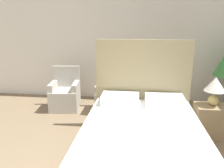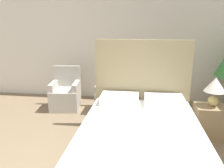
% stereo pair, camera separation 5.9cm
% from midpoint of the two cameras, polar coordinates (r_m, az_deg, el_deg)
% --- Properties ---
extents(wall_back, '(10.00, 0.06, 2.90)m').
position_cam_midpoint_polar(wall_back, '(5.04, 2.05, 12.33)').
color(wall_back, silver).
rests_on(wall_back, ground_plane).
extents(bed, '(1.54, 2.08, 1.49)m').
position_cam_midpoint_polar(bed, '(2.95, 8.00, -13.62)').
color(bed, brown).
rests_on(bed, ground_plane).
extents(armchair_near_window_left, '(0.63, 0.62, 0.86)m').
position_cam_midpoint_polar(armchair_near_window_left, '(4.68, -11.66, -2.95)').
color(armchair_near_window_left, '#B7B2A8').
rests_on(armchair_near_window_left, ground_plane).
extents(armchair_near_window_right, '(0.58, 0.57, 0.86)m').
position_cam_midpoint_polar(armchair_near_window_right, '(4.46, 0.14, -3.55)').
color(armchair_near_window_right, '#B7B2A8').
rests_on(armchair_near_window_right, ground_plane).
extents(nightstand, '(0.48, 0.37, 0.51)m').
position_cam_midpoint_polar(nightstand, '(3.81, 24.62, -8.86)').
color(nightstand, '#937A56').
rests_on(nightstand, ground_plane).
extents(table_lamp, '(0.32, 0.32, 0.45)m').
position_cam_midpoint_polar(table_lamp, '(3.66, 25.73, -0.74)').
color(table_lamp, tan).
rests_on(table_lamp, nightstand).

